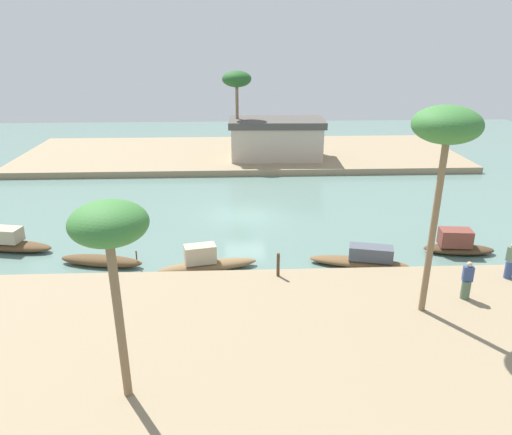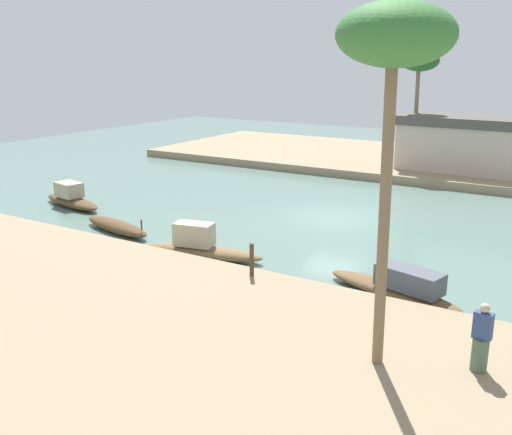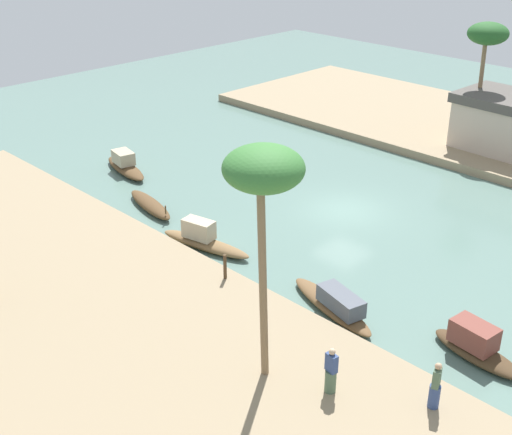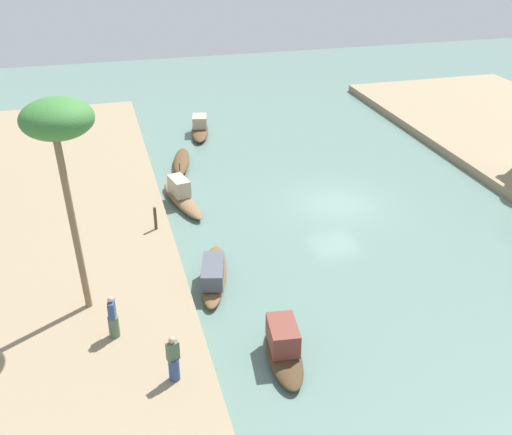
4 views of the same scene
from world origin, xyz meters
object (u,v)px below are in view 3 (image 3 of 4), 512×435
Objects in this scene: sampan_near_left_bank at (335,304)px; palm_tree_left_far at (264,175)px; sampan_open_hull at (203,239)px; palm_tree_right_tall at (488,36)px; person_by_mooring at (331,373)px; sampan_with_tall_canopy at (150,205)px; person_on_near_bank at (435,388)px; sampan_midstream at (476,346)px; mooring_post at (225,267)px; sampan_foreground at (125,165)px.

palm_tree_left_far reaches higher than sampan_near_left_bank.
sampan_open_hull is 0.67× the size of palm_tree_right_tall.
sampan_open_hull is 11.45m from person_by_mooring.
palm_tree_right_tall is at bearing -60.44° from person_by_mooring.
person_on_near_bank is at bearing 2.04° from sampan_with_tall_canopy.
sampan_open_hull is at bearing -166.73° from sampan_midstream.
palm_tree_left_far is (-4.75, -2.61, 6.32)m from person_on_near_bank.
mooring_post is (-4.27, -1.79, 0.64)m from sampan_near_left_bank.
sampan_midstream is 3.36× the size of mooring_post.
person_on_near_bank is at bearing -3.65° from mooring_post.
person_by_mooring is 27.14m from palm_tree_right_tall.
person_by_mooring is 6.73m from palm_tree_left_far.
sampan_near_left_bank is 0.67× the size of palm_tree_right_tall.
sampan_with_tall_canopy is at bearing -7.04° from person_by_mooring.
mooring_post is at bearing 148.66° from palm_tree_left_far.
mooring_post is 9.00m from palm_tree_left_far.
sampan_with_tall_canopy is at bearing -171.14° from sampan_midstream.
sampan_near_left_bank is 4.67m from mooring_post.
sampan_midstream is 0.75× the size of sampan_near_left_bank.
sampan_foreground is 0.62× the size of palm_tree_right_tall.
sampan_near_left_bank is at bearing -11.57° from sampan_open_hull.
mooring_post reaches higher than sampan_foreground.
sampan_midstream is 23.00m from sampan_foreground.
palm_tree_right_tall is at bearing 126.18° from sampan_midstream.
person_on_near_bank is (0.62, -3.77, 0.72)m from sampan_midstream.
sampan_open_hull is 1.00× the size of sampan_near_left_bank.
mooring_post reaches higher than sampan_with_tall_canopy.
palm_tree_left_far is at bearing 34.10° from person_by_mooring.
sampan_foreground reaches higher than sampan_near_left_bank.
person_by_mooring is at bearing -17.38° from mooring_post.
palm_tree_right_tall is at bearing 119.80° from sampan_near_left_bank.
person_by_mooring is at bearing -70.30° from palm_tree_right_tall.
person_by_mooring is (-2.06, -5.45, 0.70)m from sampan_midstream.
sampan_with_tall_canopy is (5.11, -2.05, -0.17)m from sampan_foreground.
palm_tree_left_far reaches higher than person_by_mooring.
palm_tree_right_tall is at bearing -172.87° from person_on_near_bank.
palm_tree_right_tall reaches higher than sampan_foreground.
mooring_post is at bearing -7.32° from sampan_foreground.
sampan_midstream is 9.99m from mooring_post.
palm_tree_left_far reaches higher than sampan_foreground.
sampan_midstream reaches higher than sampan_foreground.
person_by_mooring is (10.70, -3.99, 0.75)m from sampan_open_hull.
mooring_post is at bearing -39.39° from sampan_open_hull.
mooring_post is (-9.47, -3.13, 0.56)m from sampan_midstream.
sampan_foreground is 14.25m from mooring_post.
person_on_near_bank is (23.58, -5.18, 0.79)m from sampan_foreground.
palm_tree_left_far is (-4.13, -6.38, 7.04)m from sampan_midstream.
palm_tree_left_far is (1.07, -5.04, 7.12)m from sampan_near_left_bank.
palm_tree_left_far reaches higher than palm_tree_right_tall.
sampan_open_hull is at bearing 2.65° from sampan_with_tall_canopy.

